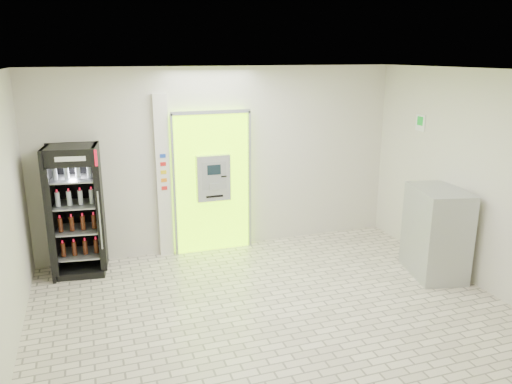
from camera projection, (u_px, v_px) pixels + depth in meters
name	position (u px, v px, depth m)	size (l,w,h in m)	color
ground	(276.00, 314.00, 6.31)	(6.00, 6.00, 0.00)	beige
room_shell	(277.00, 173.00, 5.82)	(6.00, 6.00, 6.00)	beige
atm_assembly	(212.00, 181.00, 8.13)	(1.30, 0.24, 2.33)	#96FA00
pillar	(163.00, 177.00, 7.89)	(0.22, 0.11, 2.60)	silver
beverage_cooler	(77.00, 213.00, 7.33)	(0.80, 0.75, 1.93)	black
steel_cabinet	(436.00, 232.00, 7.31)	(0.87, 1.11, 1.31)	#A1A4A8
exit_sign	(420.00, 123.00, 7.94)	(0.02, 0.22, 0.26)	white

